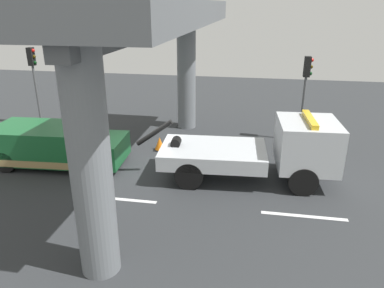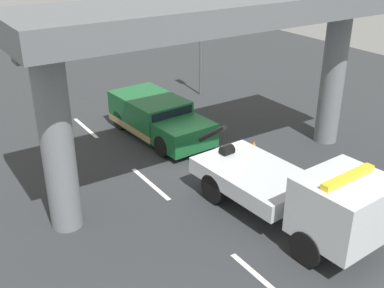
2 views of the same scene
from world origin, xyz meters
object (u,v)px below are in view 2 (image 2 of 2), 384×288
at_px(towed_van_green, 157,118).
at_px(traffic_cone_orange, 254,148).
at_px(traffic_light_near, 201,39).
at_px(tow_truck_white, 302,194).

relative_size(towed_van_green, traffic_cone_orange, 8.93).
bearing_deg(traffic_cone_orange, traffic_light_near, 161.69).
xyz_separation_m(towed_van_green, traffic_light_near, (-3.39, 4.57, 2.20)).
distance_m(towed_van_green, traffic_cone_orange, 4.43).
distance_m(tow_truck_white, towed_van_green, 8.41).
bearing_deg(towed_van_green, tow_truck_white, 0.35).
bearing_deg(traffic_light_near, towed_van_green, -53.44).
xyz_separation_m(traffic_light_near, traffic_cone_orange, (7.20, -2.38, -2.70)).
relative_size(tow_truck_white, traffic_light_near, 1.79).
xyz_separation_m(tow_truck_white, traffic_cone_orange, (-4.58, 2.13, -0.92)).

